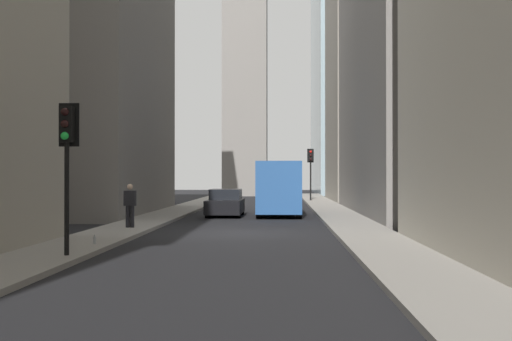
# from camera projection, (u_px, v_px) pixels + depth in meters

# --- Properties ---
(ground_plane) EXTENTS (135.00, 135.00, 0.00)m
(ground_plane) POSITION_uv_depth(u_px,v_px,m) (240.00, 233.00, 22.75)
(ground_plane) COLOR black
(sidewalk_right) EXTENTS (90.00, 2.20, 0.14)m
(sidewalk_right) POSITION_uv_depth(u_px,v_px,m) (120.00, 231.00, 22.93)
(sidewalk_right) COLOR gray
(sidewalk_right) RESTS_ON ground_plane
(sidewalk_left) EXTENTS (90.00, 2.20, 0.14)m
(sidewalk_left) POSITION_uv_depth(u_px,v_px,m) (362.00, 232.00, 22.56)
(sidewalk_left) COLOR gray
(sidewalk_left) RESTS_ON ground_plane
(building_left_far) EXTENTS (12.65, 10.00, 26.99)m
(building_left_far) POSITION_uv_depth(u_px,v_px,m) (391.00, 37.00, 50.44)
(building_left_far) COLOR gray
(building_left_far) RESTS_ON ground_plane
(building_right_midfar) EXTENTS (14.18, 10.00, 20.41)m
(building_right_midfar) POSITION_uv_depth(u_px,v_px,m) (64.00, 31.00, 34.19)
(building_right_midfar) COLOR gray
(building_right_midfar) RESTS_ON ground_plane
(church_spire) EXTENTS (5.04, 5.04, 33.72)m
(church_spire) POSITION_uv_depth(u_px,v_px,m) (245.00, 29.00, 64.90)
(church_spire) COLOR gray
(church_spire) RESTS_ON ground_plane
(delivery_truck) EXTENTS (6.46, 2.25, 2.84)m
(delivery_truck) POSITION_uv_depth(u_px,v_px,m) (279.00, 188.00, 32.64)
(delivery_truck) COLOR #285699
(delivery_truck) RESTS_ON ground_plane
(sedan_black) EXTENTS (4.30, 1.78, 1.42)m
(sedan_black) POSITION_uv_depth(u_px,v_px,m) (226.00, 203.00, 32.19)
(sedan_black) COLOR black
(sedan_black) RESTS_ON ground_plane
(traffic_light_foreground) EXTENTS (0.43, 0.52, 3.83)m
(traffic_light_foreground) POSITION_uv_depth(u_px,v_px,m) (67.00, 143.00, 15.34)
(traffic_light_foreground) COLOR black
(traffic_light_foreground) RESTS_ON sidewalk_right
(traffic_light_midblock) EXTENTS (0.43, 0.52, 4.14)m
(traffic_light_midblock) POSITION_uv_depth(u_px,v_px,m) (311.00, 162.00, 49.15)
(traffic_light_midblock) COLOR black
(traffic_light_midblock) RESTS_ON sidewalk_left
(pedestrian) EXTENTS (0.26, 0.44, 1.67)m
(pedestrian) POSITION_uv_depth(u_px,v_px,m) (130.00, 204.00, 23.52)
(pedestrian) COLOR black
(pedestrian) RESTS_ON sidewalk_right
(discarded_bottle) EXTENTS (0.07, 0.07, 0.27)m
(discarded_bottle) POSITION_uv_depth(u_px,v_px,m) (94.00, 240.00, 17.89)
(discarded_bottle) COLOR #999EA3
(discarded_bottle) RESTS_ON sidewalk_right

